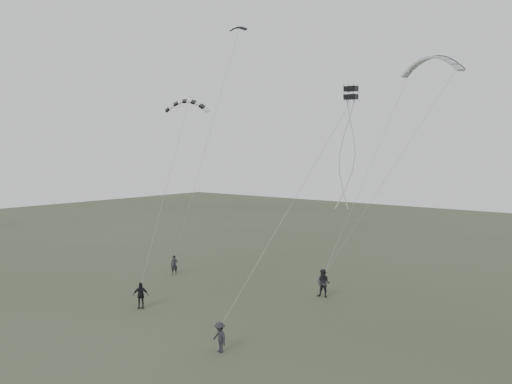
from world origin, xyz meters
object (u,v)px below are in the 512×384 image
Objects in this scene: flyer_center at (140,295)px; flyer_far at (220,337)px; kite_dark_small at (238,28)px; kite_striped at (187,101)px; flyer_left at (174,265)px; flyer_right at (323,283)px; kite_box at (351,93)px; kite_pale_large at (432,57)px.

flyer_center is 1.08× the size of flyer_far.
kite_dark_small is 8.90m from kite_striped.
flyer_left is 16.94m from flyer_far.
flyer_center is 1.15× the size of kite_dark_small.
flyer_left is 1.01× the size of flyer_far.
flyer_right is at bearing 110.32° from flyer_far.
flyer_left is 0.80× the size of flyer_right.
flyer_center is 9.11m from flyer_far.
kite_box reaches higher than flyer_left.
flyer_center is 18.17m from kite_box.
kite_box is at bearing -23.20° from flyer_center.
flyer_left is 1.07× the size of kite_dark_small.
flyer_left is 25.69m from kite_pale_large.
flyer_center is at bearing -99.08° from flyer_left.
flyer_left is 9.07m from flyer_center.
kite_striped is at bearing 163.93° from kite_box.
flyer_far is (8.87, -2.08, -0.06)m from flyer_center.
kite_pale_large is at bearing 80.06° from kite_box.
flyer_right is 11.58m from flyer_far.
flyer_right is 13.78m from kite_box.
flyer_center is at bearing -97.84° from kite_dark_small.
kite_box is (-0.10, -12.16, -3.69)m from kite_pale_large.
kite_pale_large is at bearing 50.05° from flyer_right.
kite_dark_small is at bearing 49.17° from kite_striped.
kite_striped is at bearing -60.82° from flyer_left.
kite_dark_small is at bearing 152.91° from flyer_right.
kite_striped reaches higher than kite_box.
kite_dark_small is (-11.39, 14.73, 19.78)m from flyer_far.
kite_dark_small reaches higher than flyer_right.
flyer_far is 19.51m from kite_striped.
flyer_left is 13.43m from kite_striped.
kite_dark_small is (-2.52, 12.65, 19.71)m from flyer_center.
flyer_right is 12.37m from flyer_center.
flyer_far is at bearing -58.50° from flyer_center.
kite_pale_large is at bearing 8.89° from flyer_center.
kite_striped is at bearing -138.05° from kite_pale_large.
kite_pale_large reaches higher than kite_box.
kite_dark_small reaches higher than kite_box.
kite_pale_large is (12.35, 17.14, 16.14)m from flyer_center.
flyer_far is 2.16× the size of kite_box.
flyer_right is at bearing -25.79° from kite_striped.
kite_dark_small is 0.44× the size of kite_striped.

